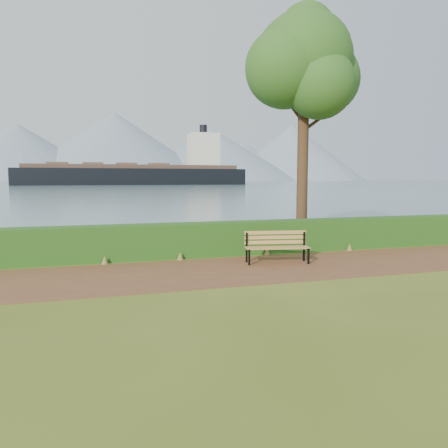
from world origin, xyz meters
name	(u,v)px	position (x,y,z in m)	size (l,w,h in m)	color
ground	(240,272)	(0.00, 0.00, 0.00)	(140.00, 140.00, 0.00)	#4B5B1A
path	(236,270)	(0.00, 0.30, 0.01)	(40.00, 3.40, 0.01)	brown
hedge	(212,239)	(0.00, 2.60, 0.50)	(32.00, 0.85, 1.00)	#154012
water	(96,182)	(0.00, 260.00, 0.01)	(700.00, 510.00, 0.00)	#44606E
mountains	(82,150)	(-9.17, 406.05, 27.70)	(585.00, 190.00, 70.00)	slate
bench	(277,245)	(1.39, 0.88, 0.51)	(1.83, 0.83, 0.88)	black
tree	(304,65)	(3.83, 4.16, 6.31)	(4.39, 3.62, 8.49)	#352115
cargo_ship	(142,175)	(14.66, 148.07, 3.60)	(79.67, 13.61, 24.13)	black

